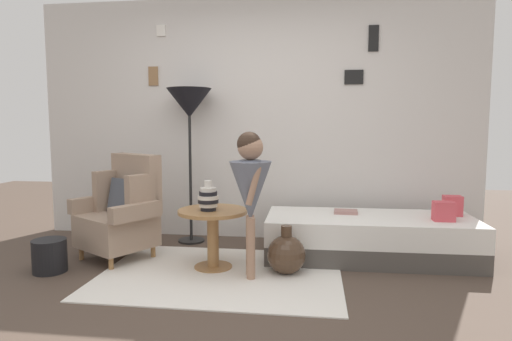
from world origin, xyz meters
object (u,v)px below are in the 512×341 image
(armchair, at_px, (123,211))
(side_table, at_px, (213,226))
(demijohn_near, at_px, (286,254))
(magazine_basket, at_px, (50,256))
(person_child, at_px, (250,185))
(floor_lamp, at_px, (189,108))
(book_on_daybed, at_px, (346,212))
(daybed, at_px, (369,237))
(vase_striped, at_px, (208,198))

(armchair, bearing_deg, side_table, -12.62)
(demijohn_near, distance_m, magazine_basket, 2.01)
(person_child, bearing_deg, demijohn_near, 25.71)
(armchair, height_order, person_child, person_child)
(floor_lamp, relative_size, demijohn_near, 3.97)
(armchair, distance_m, book_on_daybed, 2.12)
(magazine_basket, bearing_deg, armchair, 47.53)
(side_table, distance_m, book_on_daybed, 1.31)
(floor_lamp, relative_size, magazine_basket, 5.80)
(book_on_daybed, bearing_deg, daybed, -27.46)
(vase_striped, bearing_deg, side_table, 55.07)
(daybed, xyz_separation_m, demijohn_near, (-0.74, -0.53, -0.03))
(daybed, relative_size, person_child, 1.60)
(daybed, bearing_deg, armchair, -173.29)
(daybed, height_order, demijohn_near, demijohn_near)
(vase_striped, xyz_separation_m, magazine_basket, (-1.33, -0.24, -0.48))
(armchair, relative_size, book_on_daybed, 4.41)
(person_child, xyz_separation_m, book_on_daybed, (0.81, 0.77, -0.36))
(armchair, height_order, floor_lamp, floor_lamp)
(daybed, relative_size, demijohn_near, 4.67)
(book_on_daybed, bearing_deg, floor_lamp, 171.56)
(side_table, bearing_deg, book_on_daybed, 26.61)
(floor_lamp, distance_m, person_child, 1.44)
(demijohn_near, bearing_deg, vase_striped, 179.01)
(side_table, height_order, person_child, person_child)
(armchair, distance_m, magazine_basket, 0.72)
(armchair, relative_size, magazine_basket, 3.46)
(vase_striped, distance_m, magazine_basket, 1.43)
(floor_lamp, xyz_separation_m, person_child, (0.79, -1.01, -0.66))
(daybed, relative_size, vase_striped, 7.46)
(floor_lamp, xyz_separation_m, magazine_basket, (-0.92, -1.10, -1.29))
(book_on_daybed, height_order, demijohn_near, book_on_daybed)
(side_table, relative_size, book_on_daybed, 2.73)
(demijohn_near, bearing_deg, armchair, 170.63)
(armchair, relative_size, person_child, 0.81)
(person_child, bearing_deg, book_on_daybed, 43.62)
(side_table, xyz_separation_m, floor_lamp, (-0.44, 0.82, 1.05))
(side_table, height_order, magazine_basket, side_table)
(demijohn_near, bearing_deg, person_child, -154.29)
(book_on_daybed, relative_size, demijohn_near, 0.54)
(floor_lamp, bearing_deg, magazine_basket, -129.90)
(person_child, height_order, magazine_basket, person_child)
(armchair, xyz_separation_m, vase_striped, (0.89, -0.25, 0.19))
(armchair, xyz_separation_m, side_table, (0.92, -0.20, -0.06))
(vase_striped, bearing_deg, book_on_daybed, 27.60)
(armchair, distance_m, vase_striped, 0.94)
(book_on_daybed, bearing_deg, armchair, -169.64)
(vase_striped, relative_size, book_on_daybed, 1.16)
(armchair, height_order, side_table, armchair)
(daybed, distance_m, book_on_daybed, 0.32)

